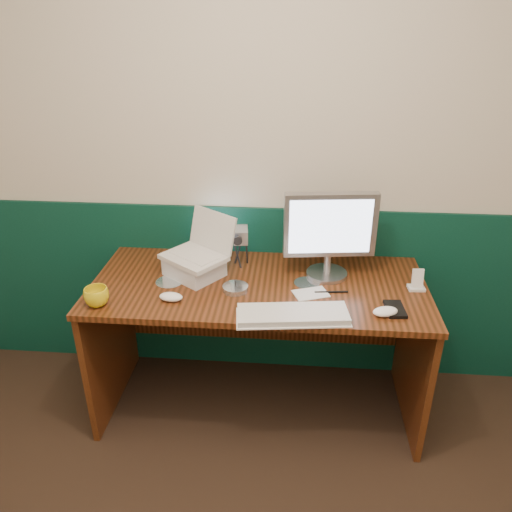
# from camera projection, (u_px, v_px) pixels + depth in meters

# --- Properties ---
(back_wall) EXTENTS (3.50, 0.04, 2.50)m
(back_wall) POSITION_uv_depth(u_px,v_px,m) (265.00, 160.00, 2.50)
(back_wall) COLOR beige
(back_wall) RESTS_ON ground
(wainscot) EXTENTS (3.48, 0.02, 1.00)m
(wainscot) POSITION_uv_depth(u_px,v_px,m) (264.00, 291.00, 2.82)
(wainscot) COLOR #072F24
(wainscot) RESTS_ON ground
(desk) EXTENTS (1.60, 0.70, 0.75)m
(desk) POSITION_uv_depth(u_px,v_px,m) (258.00, 347.00, 2.55)
(desk) COLOR #331A09
(desk) RESTS_ON ground
(laptop_riser) EXTENTS (0.32, 0.31, 0.09)m
(laptop_riser) POSITION_uv_depth(u_px,v_px,m) (194.00, 267.00, 2.44)
(laptop_riser) COLOR silver
(laptop_riser) RESTS_ON desk
(laptop) EXTENTS (0.36, 0.35, 0.24)m
(laptop) POSITION_uv_depth(u_px,v_px,m) (192.00, 237.00, 2.37)
(laptop) COLOR silver
(laptop) RESTS_ON laptop_riser
(monitor) EXTENTS (0.45, 0.18, 0.44)m
(monitor) POSITION_uv_depth(u_px,v_px,m) (329.00, 235.00, 2.37)
(monitor) COLOR #A3A2A7
(monitor) RESTS_ON desk
(keyboard) EXTENTS (0.48, 0.21, 0.03)m
(keyboard) POSITION_uv_depth(u_px,v_px,m) (293.00, 315.00, 2.11)
(keyboard) COLOR silver
(keyboard) RESTS_ON desk
(mouse_right) EXTENTS (0.13, 0.10, 0.04)m
(mouse_right) POSITION_uv_depth(u_px,v_px,m) (385.00, 311.00, 2.13)
(mouse_right) COLOR white
(mouse_right) RESTS_ON desk
(mouse_left) EXTENTS (0.11, 0.08, 0.04)m
(mouse_left) POSITION_uv_depth(u_px,v_px,m) (171.00, 297.00, 2.24)
(mouse_left) COLOR white
(mouse_left) RESTS_ON desk
(mug) EXTENTS (0.14, 0.14, 0.09)m
(mug) POSITION_uv_depth(u_px,v_px,m) (97.00, 297.00, 2.19)
(mug) COLOR yellow
(mug) RESTS_ON desk
(camcorder) EXTENTS (0.10, 0.13, 0.19)m
(camcorder) POSITION_uv_depth(u_px,v_px,m) (241.00, 248.00, 2.52)
(camcorder) COLOR #A6A6AA
(camcorder) RESTS_ON desk
(cd_spindle) EXTENTS (0.12, 0.12, 0.02)m
(cd_spindle) POSITION_uv_depth(u_px,v_px,m) (235.00, 288.00, 2.32)
(cd_spindle) COLOR #B5C0C6
(cd_spindle) RESTS_ON desk
(cd_loose_a) EXTENTS (0.13, 0.13, 0.00)m
(cd_loose_a) POSITION_uv_depth(u_px,v_px,m) (170.00, 282.00, 2.40)
(cd_loose_a) COLOR silver
(cd_loose_a) RESTS_ON desk
(cd_loose_b) EXTENTS (0.12, 0.12, 0.00)m
(cd_loose_b) POSITION_uv_depth(u_px,v_px,m) (307.00, 283.00, 2.39)
(cd_loose_b) COLOR #ACB2BC
(cd_loose_b) RESTS_ON desk
(pen) EXTENTS (0.16, 0.03, 0.01)m
(pen) POSITION_uv_depth(u_px,v_px,m) (331.00, 292.00, 2.31)
(pen) COLOR black
(pen) RESTS_ON desk
(papers) EXTENTS (0.18, 0.15, 0.00)m
(papers) POSITION_uv_depth(u_px,v_px,m) (311.00, 294.00, 2.30)
(papers) COLOR white
(papers) RESTS_ON desk
(dock) EXTENTS (0.08, 0.06, 0.01)m
(dock) POSITION_uv_depth(u_px,v_px,m) (416.00, 288.00, 2.33)
(dock) COLOR silver
(dock) RESTS_ON desk
(music_player) EXTENTS (0.05, 0.03, 0.09)m
(music_player) POSITION_uv_depth(u_px,v_px,m) (418.00, 278.00, 2.31)
(music_player) COLOR white
(music_player) RESTS_ON dock
(pda) EXTENTS (0.09, 0.14, 0.02)m
(pda) POSITION_uv_depth(u_px,v_px,m) (395.00, 309.00, 2.17)
(pda) COLOR black
(pda) RESTS_ON desk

